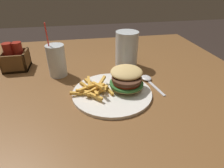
{
  "coord_description": "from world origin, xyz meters",
  "views": [
    {
      "loc": [
        -0.04,
        -0.66,
        1.06
      ],
      "look_at": [
        0.06,
        -0.14,
        0.75
      ],
      "focal_mm": 30.0,
      "sensor_mm": 36.0,
      "label": 1
    }
  ],
  "objects_px": {
    "beer_glass": "(127,51)",
    "condiment_caddy": "(15,59)",
    "juice_glass": "(57,61)",
    "spoon": "(147,79)",
    "meal_plate_near": "(118,86)"
  },
  "relations": [
    {
      "from": "beer_glass",
      "to": "condiment_caddy",
      "type": "distance_m",
      "value": 0.47
    },
    {
      "from": "juice_glass",
      "to": "spoon",
      "type": "relative_size",
      "value": 1.41
    },
    {
      "from": "juice_glass",
      "to": "spoon",
      "type": "distance_m",
      "value": 0.36
    },
    {
      "from": "meal_plate_near",
      "to": "juice_glass",
      "type": "relative_size",
      "value": 1.3
    },
    {
      "from": "spoon",
      "to": "condiment_caddy",
      "type": "distance_m",
      "value": 0.55
    },
    {
      "from": "meal_plate_near",
      "to": "beer_glass",
      "type": "relative_size",
      "value": 1.81
    },
    {
      "from": "meal_plate_near",
      "to": "condiment_caddy",
      "type": "bearing_deg",
      "value": 145.51
    },
    {
      "from": "meal_plate_near",
      "to": "beer_glass",
      "type": "bearing_deg",
      "value": 68.41
    },
    {
      "from": "beer_glass",
      "to": "juice_glass",
      "type": "distance_m",
      "value": 0.29
    },
    {
      "from": "juice_glass",
      "to": "spoon",
      "type": "xyz_separation_m",
      "value": [
        0.33,
        -0.11,
        -0.05
      ]
    },
    {
      "from": "condiment_caddy",
      "to": "juice_glass",
      "type": "bearing_deg",
      "value": -27.78
    },
    {
      "from": "condiment_caddy",
      "to": "beer_glass",
      "type": "bearing_deg",
      "value": -7.1
    },
    {
      "from": "meal_plate_near",
      "to": "juice_glass",
      "type": "xyz_separation_m",
      "value": [
        -0.21,
        0.17,
        0.03
      ]
    },
    {
      "from": "beer_glass",
      "to": "spoon",
      "type": "relative_size",
      "value": 1.01
    },
    {
      "from": "juice_glass",
      "to": "beer_glass",
      "type": "bearing_deg",
      "value": 7.08
    }
  ]
}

